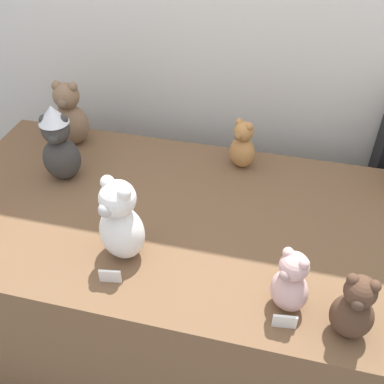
{
  "coord_description": "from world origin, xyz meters",
  "views": [
    {
      "loc": [
        0.3,
        -0.96,
        1.91
      ],
      "look_at": [
        0.0,
        0.25,
        0.88
      ],
      "focal_mm": 42.52,
      "sensor_mm": 36.0,
      "label": 1
    }
  ],
  "objects_px": {
    "teddy_bear_snow": "(121,222)",
    "teddy_bear_charcoal": "(59,144)",
    "teddy_bear_mocha": "(70,116)",
    "teddy_bear_blush": "(290,283)",
    "teddy_bear_caramel": "(243,146)",
    "display_table": "(192,283)",
    "teddy_bear_cocoa": "(354,309)"
  },
  "relations": [
    {
      "from": "teddy_bear_charcoal",
      "to": "display_table",
      "type": "bearing_deg",
      "value": -26.69
    },
    {
      "from": "teddy_bear_caramel",
      "to": "teddy_bear_cocoa",
      "type": "xyz_separation_m",
      "value": [
        0.42,
        -0.73,
        0.01
      ]
    },
    {
      "from": "teddy_bear_charcoal",
      "to": "teddy_bear_mocha",
      "type": "height_order",
      "value": "teddy_bear_charcoal"
    },
    {
      "from": "teddy_bear_caramel",
      "to": "teddy_bear_blush",
      "type": "bearing_deg",
      "value": -40.48
    },
    {
      "from": "teddy_bear_caramel",
      "to": "teddy_bear_mocha",
      "type": "relative_size",
      "value": 0.73
    },
    {
      "from": "teddy_bear_caramel",
      "to": "teddy_bear_mocha",
      "type": "xyz_separation_m",
      "value": [
        -0.77,
        -0.01,
        0.04
      ]
    },
    {
      "from": "display_table",
      "to": "teddy_bear_mocha",
      "type": "bearing_deg",
      "value": 150.7
    },
    {
      "from": "teddy_bear_mocha",
      "to": "teddy_bear_caramel",
      "type": "bearing_deg",
      "value": -4.66
    },
    {
      "from": "teddy_bear_mocha",
      "to": "teddy_bear_cocoa",
      "type": "relative_size",
      "value": 1.27
    },
    {
      "from": "teddy_bear_snow",
      "to": "teddy_bear_caramel",
      "type": "distance_m",
      "value": 0.67
    },
    {
      "from": "teddy_bear_blush",
      "to": "teddy_bear_cocoa",
      "type": "bearing_deg",
      "value": 17.76
    },
    {
      "from": "teddy_bear_charcoal",
      "to": "teddy_bear_cocoa",
      "type": "relative_size",
      "value": 1.4
    },
    {
      "from": "teddy_bear_caramel",
      "to": "teddy_bear_cocoa",
      "type": "distance_m",
      "value": 0.85
    },
    {
      "from": "teddy_bear_mocha",
      "to": "teddy_bear_charcoal",
      "type": "bearing_deg",
      "value": -77.96
    },
    {
      "from": "teddy_bear_snow",
      "to": "teddy_bear_charcoal",
      "type": "bearing_deg",
      "value": 161.85
    },
    {
      "from": "teddy_bear_blush",
      "to": "teddy_bear_cocoa",
      "type": "xyz_separation_m",
      "value": [
        0.18,
        -0.05,
        0.0
      ]
    },
    {
      "from": "teddy_bear_blush",
      "to": "teddy_bear_snow",
      "type": "bearing_deg",
      "value": -155.31
    },
    {
      "from": "teddy_bear_snow",
      "to": "teddy_bear_cocoa",
      "type": "distance_m",
      "value": 0.74
    },
    {
      "from": "teddy_bear_snow",
      "to": "teddy_bear_blush",
      "type": "relative_size",
      "value": 1.36
    },
    {
      "from": "teddy_bear_snow",
      "to": "teddy_bear_blush",
      "type": "distance_m",
      "value": 0.56
    },
    {
      "from": "teddy_bear_cocoa",
      "to": "teddy_bear_charcoal",
      "type": "bearing_deg",
      "value": 165.92
    },
    {
      "from": "display_table",
      "to": "teddy_bear_caramel",
      "type": "relative_size",
      "value": 9.01
    },
    {
      "from": "display_table",
      "to": "teddy_bear_snow",
      "type": "height_order",
      "value": "teddy_bear_snow"
    },
    {
      "from": "teddy_bear_caramel",
      "to": "teddy_bear_snow",
      "type": "bearing_deg",
      "value": -87.44
    },
    {
      "from": "teddy_bear_caramel",
      "to": "teddy_bear_charcoal",
      "type": "xyz_separation_m",
      "value": [
        -0.69,
        -0.25,
        0.06
      ]
    },
    {
      "from": "teddy_bear_charcoal",
      "to": "teddy_bear_mocha",
      "type": "relative_size",
      "value": 1.1
    },
    {
      "from": "teddy_bear_snow",
      "to": "teddy_bear_caramel",
      "type": "height_order",
      "value": "teddy_bear_snow"
    },
    {
      "from": "display_table",
      "to": "teddy_bear_cocoa",
      "type": "xyz_separation_m",
      "value": [
        0.55,
        -0.37,
        0.49
      ]
    },
    {
      "from": "display_table",
      "to": "teddy_bear_mocha",
      "type": "xyz_separation_m",
      "value": [
        -0.64,
        0.36,
        0.52
      ]
    },
    {
      "from": "display_table",
      "to": "teddy_bear_caramel",
      "type": "bearing_deg",
      "value": 71.09
    },
    {
      "from": "teddy_bear_snow",
      "to": "teddy_bear_charcoal",
      "type": "xyz_separation_m",
      "value": [
        -0.38,
        0.34,
        0.02
      ]
    },
    {
      "from": "teddy_bear_cocoa",
      "to": "teddy_bear_caramel",
      "type": "bearing_deg",
      "value": 129.23
    }
  ]
}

